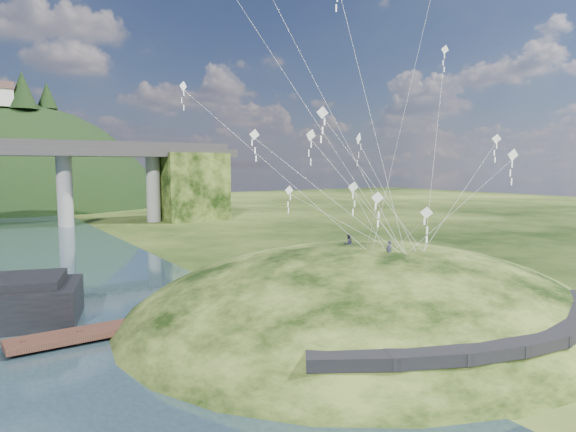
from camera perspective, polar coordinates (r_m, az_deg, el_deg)
ground at (r=31.60m, az=-0.31°, el=-14.06°), size 320.00×320.00×0.00m
grass_hill at (r=38.13m, az=8.54°, el=-13.00°), size 36.00×32.00×13.00m
footpath at (r=29.21m, az=23.41°, el=-11.90°), size 22.29×5.84×0.83m
wooden_dock at (r=35.03m, az=-17.13°, el=-11.55°), size 14.44×2.99×1.02m
kite_flyers at (r=36.51m, az=8.13°, el=-2.21°), size 0.92×4.47×1.52m
kite_swarm at (r=35.47m, az=7.22°, el=13.31°), size 20.50×17.64×21.44m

